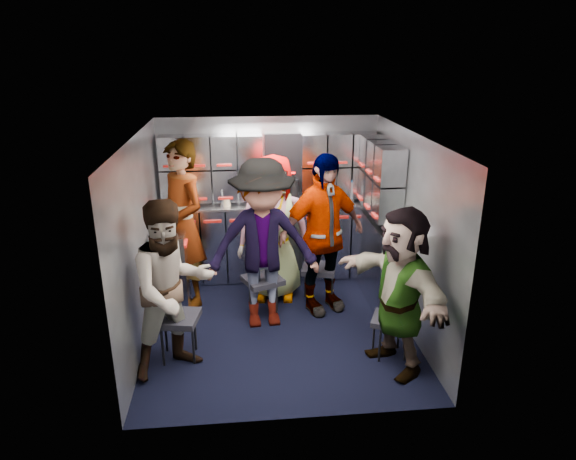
{
  "coord_description": "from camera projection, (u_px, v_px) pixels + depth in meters",
  "views": [
    {
      "loc": [
        -0.4,
        -4.97,
        2.94
      ],
      "look_at": [
        0.13,
        0.35,
        1.0
      ],
      "focal_mm": 32.0,
      "sensor_mm": 36.0,
      "label": 1
    }
  ],
  "objects": [
    {
      "name": "ceiling",
      "position": [
        278.0,
        136.0,
        4.97
      ],
      "size": [
        2.8,
        3.0,
        0.02
      ],
      "primitive_type": "cube",
      "color": "silver",
      "rests_on": "wall_back"
    },
    {
      "name": "bottle_right",
      "position": [
        351.0,
        192.0,
        6.55
      ],
      "size": [
        0.07,
        0.07,
        0.27
      ],
      "primitive_type": "cylinder",
      "color": "white",
      "rests_on": "counter"
    },
    {
      "name": "attendant_standing",
      "position": [
        183.0,
        225.0,
        5.91
      ],
      "size": [
        0.81,
        0.85,
        1.96
      ],
      "primitive_type": "imported",
      "rotation": [
        0.0,
        0.0,
        -0.93
      ],
      "color": "black",
      "rests_on": "ground"
    },
    {
      "name": "attendant_arc_e",
      "position": [
        400.0,
        290.0,
        4.73
      ],
      "size": [
        0.97,
        1.56,
        1.61
      ],
      "primitive_type": "imported",
      "rotation": [
        0.0,
        0.0,
        -1.21
      ],
      "color": "black",
      "rests_on": "ground"
    },
    {
      "name": "attendant_arc_a",
      "position": [
        172.0,
        289.0,
        4.67
      ],
      "size": [
        1.03,
        0.96,
        1.69
      ],
      "primitive_type": "imported",
      "rotation": [
        0.0,
        0.0,
        0.52
      ],
      "color": "black",
      "rests_on": "ground"
    },
    {
      "name": "locker_bank_right",
      "position": [
        381.0,
        177.0,
        5.95
      ],
      "size": [
        0.28,
        1.0,
        0.82
      ],
      "primitive_type": "cube",
      "color": "#A4A9B4",
      "rests_on": "wall_right"
    },
    {
      "name": "cart_bank_back",
      "position": [
        271.0,
        243.0,
        6.72
      ],
      "size": [
        2.68,
        0.38,
        0.99
      ],
      "primitive_type": "cube",
      "color": "#A4A9B4",
      "rests_on": "ground"
    },
    {
      "name": "attendant_arc_d",
      "position": [
        322.0,
        235.0,
        5.76
      ],
      "size": [
        1.18,
        0.84,
        1.85
      ],
      "primitive_type": "imported",
      "rotation": [
        0.0,
        0.0,
        0.4
      ],
      "color": "black",
      "rests_on": "ground"
    },
    {
      "name": "wall_left",
      "position": [
        141.0,
        242.0,
        5.2
      ],
      "size": [
        0.04,
        3.0,
        2.1
      ],
      "primitive_type": "cube",
      "color": "gray",
      "rests_on": "ground"
    },
    {
      "name": "wall_back",
      "position": [
        269.0,
        197.0,
        6.73
      ],
      "size": [
        2.8,
        0.04,
        2.1
      ],
      "primitive_type": "cube",
      "color": "gray",
      "rests_on": "ground"
    },
    {
      "name": "jump_seat_near_left",
      "position": [
        178.0,
        320.0,
        4.98
      ],
      "size": [
        0.46,
        0.44,
        0.47
      ],
      "rotation": [
        0.0,
        0.0,
        -0.18
      ],
      "color": "black",
      "rests_on": "ground"
    },
    {
      "name": "cup_right",
      "position": [
        343.0,
        199.0,
        6.56
      ],
      "size": [
        0.07,
        0.07,
        0.1
      ],
      "primitive_type": "cylinder",
      "color": "beige",
      "rests_on": "counter"
    },
    {
      "name": "floor",
      "position": [
        279.0,
        326.0,
        5.68
      ],
      "size": [
        3.0,
        3.0,
        0.0
      ],
      "primitive_type": "plane",
      "color": "black",
      "rests_on": "ground"
    },
    {
      "name": "locker_bank_back",
      "position": [
        269.0,
        167.0,
        6.44
      ],
      "size": [
        2.68,
        0.28,
        0.82
      ],
      "primitive_type": "cube",
      "color": "#A4A9B4",
      "rests_on": "wall_back"
    },
    {
      "name": "counter",
      "position": [
        270.0,
        205.0,
        6.55
      ],
      "size": [
        2.68,
        0.42,
        0.03
      ],
      "primitive_type": "cube",
      "color": "#B9BCC1",
      "rests_on": "cart_bank_back"
    },
    {
      "name": "wall_right",
      "position": [
        409.0,
        233.0,
        5.46
      ],
      "size": [
        0.04,
        3.0,
        2.1
      ],
      "primitive_type": "cube",
      "color": "gray",
      "rests_on": "ground"
    },
    {
      "name": "coffee_niche",
      "position": [
        283.0,
        167.0,
        6.52
      ],
      "size": [
        0.46,
        0.16,
        0.84
      ],
      "primitive_type": null,
      "color": "black",
      "rests_on": "wall_back"
    },
    {
      "name": "attendant_arc_c",
      "position": [
        274.0,
        228.0,
        6.1
      ],
      "size": [
        0.91,
        0.64,
        1.77
      ],
      "primitive_type": "imported",
      "rotation": [
        0.0,
        0.0,
        -0.09
      ],
      "color": "black",
      "rests_on": "ground"
    },
    {
      "name": "right_cabinet",
      "position": [
        378.0,
        259.0,
        6.19
      ],
      "size": [
        0.28,
        1.2,
        1.0
      ],
      "primitive_type": "cube",
      "color": "#A4A9B4",
      "rests_on": "ground"
    },
    {
      "name": "bottle_mid",
      "position": [
        273.0,
        196.0,
        6.46
      ],
      "size": [
        0.07,
        0.07,
        0.23
      ],
      "primitive_type": "cylinder",
      "color": "white",
      "rests_on": "counter"
    },
    {
      "name": "bottle_left",
      "position": [
        222.0,
        198.0,
        6.4
      ],
      "size": [
        0.07,
        0.07,
        0.22
      ],
      "primitive_type": "cylinder",
      "color": "white",
      "rests_on": "counter"
    },
    {
      "name": "cart_bank_left",
      "position": [
        172.0,
        269.0,
        5.93
      ],
      "size": [
        0.38,
        0.76,
        0.99
      ],
      "primitive_type": "cube",
      "color": "#A4A9B4",
      "rests_on": "ground"
    },
    {
      "name": "cup_left",
      "position": [
        227.0,
        202.0,
        6.42
      ],
      "size": [
        0.09,
        0.09,
        0.1
      ],
      "primitive_type": "cylinder",
      "color": "beige",
      "rests_on": "counter"
    },
    {
      "name": "jump_seat_mid_left",
      "position": [
        263.0,
        282.0,
        5.79
      ],
      "size": [
        0.51,
        0.5,
        0.47
      ],
      "rotation": [
        0.0,
        0.0,
        0.39
      ],
      "color": "black",
      "rests_on": "ground"
    },
    {
      "name": "red_latch_strip",
      "position": [
        271.0,
        220.0,
        6.4
      ],
      "size": [
        2.6,
        0.02,
        0.03
      ],
      "primitive_type": "cube",
      "color": "red",
      "rests_on": "cart_bank_back"
    },
    {
      "name": "jump_seat_near_right",
      "position": [
        391.0,
        322.0,
        5.04
      ],
      "size": [
        0.46,
        0.45,
        0.42
      ],
      "rotation": [
        0.0,
        0.0,
        -0.43
      ],
      "color": "black",
      "rests_on": "ground"
    },
    {
      "name": "jump_seat_center",
      "position": [
        273.0,
        260.0,
        6.43
      ],
      "size": [
        0.43,
        0.41,
        0.45
      ],
      "rotation": [
        0.0,
        0.0,
        -0.13
      ],
      "color": "black",
      "rests_on": "ground"
    },
    {
      "name": "jump_seat_mid_right",
      "position": [
        319.0,
        270.0,
        6.11
      ],
      "size": [
        0.47,
        0.45,
        0.46
      ],
      "rotation": [
        0.0,
        0.0,
        -0.26
      ],
      "color": "black",
      "rests_on": "ground"
    },
    {
      "name": "attendant_arc_b",
      "position": [
        263.0,
        245.0,
        5.45
      ],
      "size": [
        1.25,
        0.77,
        1.87
      ],
      "primitive_type": "imported",
      "rotation": [
        0.0,
        0.0,
        0.07
      ],
      "color": "black",
      "rests_on": "ground"
    }
  ]
}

